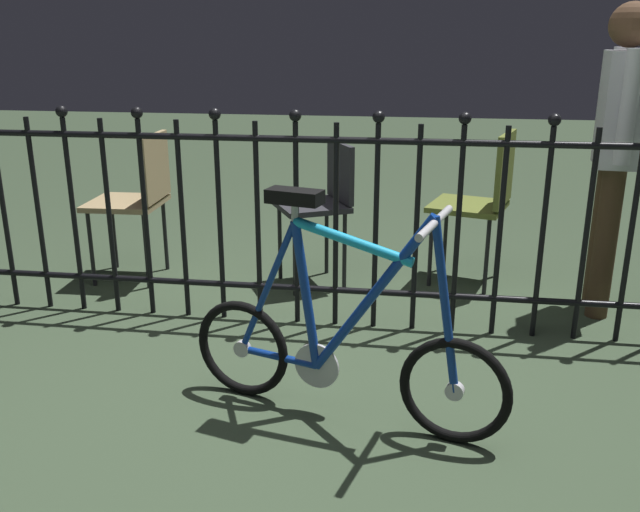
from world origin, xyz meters
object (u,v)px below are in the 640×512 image
Objects in this scene: chair_olive at (483,194)px; chair_tan at (138,192)px; chair_charcoal at (323,197)px; bicycle at (341,342)px; person_visitor at (617,138)px.

chair_olive is 1.97m from chair_tan.
chair_olive is 1.03× the size of chair_tan.
chair_charcoal is 1.07m from chair_tan.
chair_charcoal is at bearing 100.93° from bicycle.
bicycle reaches higher than chair_charcoal.
chair_tan is (-1.34, 1.37, 0.21)m from bicycle.
person_visitor is (1.20, 1.24, 0.60)m from bicycle.
person_visitor is (2.55, -0.13, 0.38)m from chair_tan.
chair_charcoal is at bearing 172.05° from person_visitor.
chair_olive is 1.08× the size of chair_charcoal.
chair_olive reaches higher than chair_tan.
person_visitor is at bearing -2.87° from chair_tan.
person_visitor reaches higher than bicycle.
bicycle is 1.70m from chair_olive.
person_visitor is at bearing 45.87° from bicycle.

